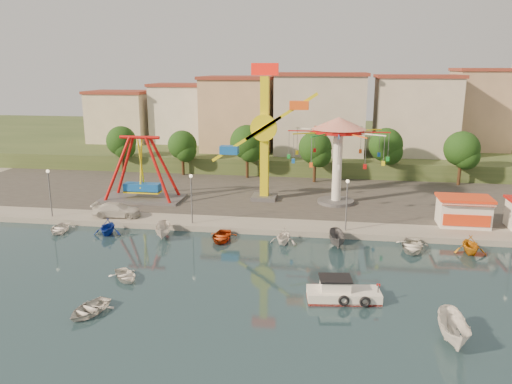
% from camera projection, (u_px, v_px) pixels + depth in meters
% --- Properties ---
extents(ground, '(200.00, 200.00, 0.00)m').
position_uv_depth(ground, '(246.00, 285.00, 39.33)').
color(ground, '#122C34').
rests_on(ground, ground).
extents(quay_deck, '(200.00, 100.00, 0.60)m').
position_uv_depth(quay_deck, '(299.00, 152.00, 98.68)').
color(quay_deck, '#9E998E').
rests_on(quay_deck, ground).
extents(asphalt_pad, '(90.00, 28.00, 0.01)m').
position_uv_depth(asphalt_pad, '(283.00, 188.00, 67.94)').
color(asphalt_pad, '#4C4944').
rests_on(asphalt_pad, quay_deck).
extents(hill_terrace, '(200.00, 60.00, 3.00)m').
position_uv_depth(hill_terrace, '(301.00, 142.00, 103.17)').
color(hill_terrace, '#384C26').
rests_on(hill_terrace, ground).
extents(pirate_ship_ride, '(10.00, 5.00, 8.00)m').
position_uv_depth(pirate_ship_ride, '(141.00, 170.00, 61.13)').
color(pirate_ship_ride, '#59595E').
rests_on(pirate_ship_ride, quay_deck).
extents(kamikaze_tower, '(8.57, 3.10, 16.50)m').
position_uv_depth(kamikaze_tower, '(268.00, 138.00, 60.14)').
color(kamikaze_tower, '#59595E').
rests_on(kamikaze_tower, quay_deck).
extents(wave_swinger, '(11.60, 11.60, 10.40)m').
position_uv_depth(wave_swinger, '(338.00, 141.00, 58.67)').
color(wave_swinger, '#59595E').
rests_on(wave_swinger, quay_deck).
extents(booth_left, '(5.40, 3.78, 3.08)m').
position_uv_depth(booth_left, '(463.00, 211.00, 51.65)').
color(booth_left, white).
rests_on(booth_left, quay_deck).
extents(lamp_post_0, '(0.14, 0.14, 5.00)m').
position_uv_depth(lamp_post_0, '(50.00, 194.00, 54.57)').
color(lamp_post_0, '#59595E').
rests_on(lamp_post_0, quay_deck).
extents(lamp_post_1, '(0.14, 0.14, 5.00)m').
position_uv_depth(lamp_post_1, '(192.00, 200.00, 52.21)').
color(lamp_post_1, '#59595E').
rests_on(lamp_post_1, quay_deck).
extents(lamp_post_2, '(0.14, 0.14, 5.00)m').
position_uv_depth(lamp_post_2, '(346.00, 207.00, 49.86)').
color(lamp_post_2, '#59595E').
rests_on(lamp_post_2, quay_deck).
extents(tree_0, '(4.60, 4.60, 7.19)m').
position_uv_depth(tree_0, '(121.00, 141.00, 77.26)').
color(tree_0, '#382314').
rests_on(tree_0, quay_deck).
extents(tree_1, '(4.35, 4.35, 6.80)m').
position_uv_depth(tree_1, '(182.00, 145.00, 75.15)').
color(tree_1, '#382314').
rests_on(tree_1, quay_deck).
extents(tree_2, '(5.02, 5.02, 7.85)m').
position_uv_depth(tree_2, '(247.00, 142.00, 73.08)').
color(tree_2, '#382314').
rests_on(tree_2, quay_deck).
extents(tree_3, '(4.68, 4.68, 7.32)m').
position_uv_depth(tree_3, '(315.00, 148.00, 70.32)').
color(tree_3, '#382314').
rests_on(tree_3, quay_deck).
extents(tree_4, '(4.86, 4.86, 7.60)m').
position_uv_depth(tree_4, '(386.00, 145.00, 71.66)').
color(tree_4, '#382314').
rests_on(tree_4, quay_deck).
extents(tree_5, '(4.83, 4.83, 7.54)m').
position_uv_depth(tree_5, '(462.00, 149.00, 68.46)').
color(tree_5, '#382314').
rests_on(tree_5, quay_deck).
extents(building_0, '(9.26, 9.53, 11.87)m').
position_uv_depth(building_0, '(101.00, 113.00, 86.20)').
color(building_0, beige).
rests_on(building_0, hill_terrace).
extents(building_1, '(12.33, 9.01, 8.63)m').
position_uv_depth(building_1, '(178.00, 120.00, 89.92)').
color(building_1, silver).
rests_on(building_1, hill_terrace).
extents(building_2, '(11.95, 9.28, 11.23)m').
position_uv_depth(building_2, '(250.00, 113.00, 88.22)').
color(building_2, tan).
rests_on(building_2, hill_terrace).
extents(building_3, '(12.59, 10.50, 9.20)m').
position_uv_depth(building_3, '(328.00, 122.00, 83.42)').
color(building_3, beige).
rests_on(building_3, hill_terrace).
extents(building_4, '(10.75, 9.23, 9.24)m').
position_uv_depth(building_4, '(409.00, 121.00, 84.69)').
color(building_4, beige).
rests_on(building_4, hill_terrace).
extents(building_5, '(12.77, 10.96, 11.21)m').
position_uv_depth(building_5, '(495.00, 118.00, 80.70)').
color(building_5, tan).
rests_on(building_5, hill_terrace).
extents(cabin_motorboat, '(5.53, 2.68, 1.87)m').
position_uv_depth(cabin_motorboat, '(342.00, 294.00, 36.62)').
color(cabin_motorboat, white).
rests_on(cabin_motorboat, ground).
extents(rowboat_a, '(3.71, 3.82, 0.65)m').
position_uv_depth(rowboat_a, '(125.00, 276.00, 40.22)').
color(rowboat_a, white).
rests_on(rowboat_a, ground).
extents(rowboat_b, '(3.39, 4.08, 0.73)m').
position_uv_depth(rowboat_b, '(89.00, 309.00, 34.61)').
color(rowboat_b, silver).
rests_on(rowboat_b, ground).
extents(skiff, '(1.80, 4.51, 1.73)m').
position_uv_depth(skiff, '(454.00, 330.00, 30.88)').
color(skiff, white).
rests_on(skiff, ground).
extents(van, '(5.42, 2.62, 1.52)m').
position_uv_depth(van, '(117.00, 210.00, 54.90)').
color(van, silver).
rests_on(van, quay_deck).
extents(moored_boat_0, '(2.99, 3.82, 0.72)m').
position_uv_depth(moored_boat_0, '(59.00, 229.00, 51.78)').
color(moored_boat_0, white).
rests_on(moored_boat_0, ground).
extents(moored_boat_1, '(3.12, 3.49, 1.67)m').
position_uv_depth(moored_boat_1, '(107.00, 227.00, 50.88)').
color(moored_boat_1, '#122FA2').
rests_on(moored_boat_1, ground).
extents(moored_boat_2, '(2.19, 3.98, 1.45)m').
position_uv_depth(moored_boat_2, '(163.00, 230.00, 50.04)').
color(moored_boat_2, silver).
rests_on(moored_boat_2, ground).
extents(moored_boat_3, '(2.76, 3.86, 0.80)m').
position_uv_depth(moored_boat_3, '(221.00, 237.00, 49.24)').
color(moored_boat_3, '#A8340D').
rests_on(moored_boat_3, ground).
extents(moored_boat_4, '(3.06, 3.40, 1.58)m').
position_uv_depth(moored_boat_4, '(284.00, 236.00, 48.23)').
color(moored_boat_4, white).
rests_on(moored_boat_4, ground).
extents(moored_boat_5, '(1.81, 3.98, 1.49)m').
position_uv_depth(moored_boat_5, '(337.00, 239.00, 47.49)').
color(moored_boat_5, '#5A595E').
rests_on(moored_boat_5, ground).
extents(moored_boat_6, '(3.61, 4.61, 0.87)m').
position_uv_depth(moored_boat_6, '(412.00, 246.00, 46.55)').
color(moored_boat_6, silver).
rests_on(moored_boat_6, ground).
extents(moored_boat_7, '(2.85, 3.29, 1.71)m').
position_uv_depth(moored_boat_7, '(470.00, 245.00, 45.69)').
color(moored_boat_7, orange).
rests_on(moored_boat_7, ground).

